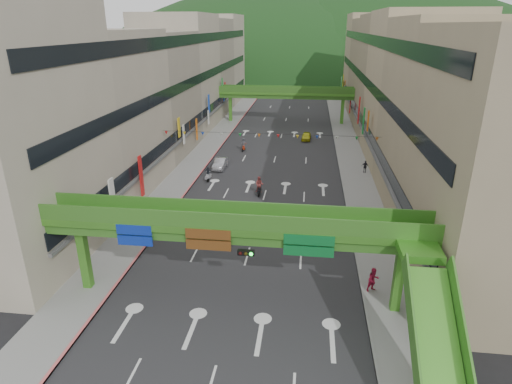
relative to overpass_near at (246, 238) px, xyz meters
The scene contains 23 objects.
ground 7.55m from the overpass_near, 99.84° to the right, with size 320.00×320.00×0.00m, color black.
road_slab 44.93m from the overpass_near, 91.20° to the left, with size 18.00×140.00×0.02m, color #28282B.
sidewalk_left 46.47m from the overpass_near, 104.97° to the left, with size 4.00×140.00×0.15m, color gray.
sidewalk_right 46.03m from the overpass_near, 77.29° to the left, with size 4.00×140.00×0.15m, color gray.
curb_left 46.02m from the overpass_near, 102.67° to the left, with size 0.20×140.00×0.18m, color #CC5959.
curb_right 45.65m from the overpass_near, 79.63° to the left, with size 0.20×140.00×0.18m, color gray.
building_row_left 49.02m from the overpass_near, 114.00° to the left, with size 12.80×95.00×19.00m.
building_row_right 48.30m from the overpass_near, 68.03° to the left, with size 12.80×95.00×19.00m.
overpass_near is the anchor object (origin of this frame).
overpass_far 59.63m from the overpass_near, 90.90° to the left, with size 28.00×2.20×7.10m.
hill_left 155.52m from the overpass_near, 95.88° to the left, with size 168.00×140.00×112.00m, color #1C4419.
hill_right 176.35m from the overpass_near, 82.15° to the left, with size 208.00×176.00×128.00m, color #1C4419.
bunting_string 24.65m from the overpass_near, 92.17° to the left, with size 26.00×0.36×0.47m.
scooter_rider_near 11.38m from the overpass_near, 96.11° to the left, with size 0.62×1.60×1.92m.
scooter_rider_mid 21.01m from the overpass_near, 94.28° to the left, with size 0.93×1.60×2.23m.
scooter_rider_left 26.29m from the overpass_near, 108.97° to the left, with size 0.95×1.59×1.88m.
scooter_rider_far 39.18m from the overpass_near, 98.99° to the left, with size 0.89×1.59×2.00m.
parked_scooter_row 15.01m from the overpass_near, 61.18° to the left, with size 1.60×7.15×1.08m.
car_silver 30.99m from the overpass_near, 104.99° to the left, with size 1.45×4.15×1.37m, color #A2A2AA.
car_yellow 46.77m from the overpass_near, 85.79° to the left, with size 1.52×3.77×1.29m, color gold.
pedestrian_red 10.19m from the overpass_near, 16.45° to the left, with size 0.90×0.70×1.84m, color #BC183C.
pedestrian_dark 32.23m from the overpass_near, 69.33° to the left, with size 0.93×0.39×1.59m, color #24232B.
pedestrian_blue 14.65m from the overpass_near, 50.66° to the left, with size 0.80×0.52×1.72m, color #3E4B64.
Camera 1 is at (4.64, -19.22, 18.24)m, focal length 30.00 mm.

